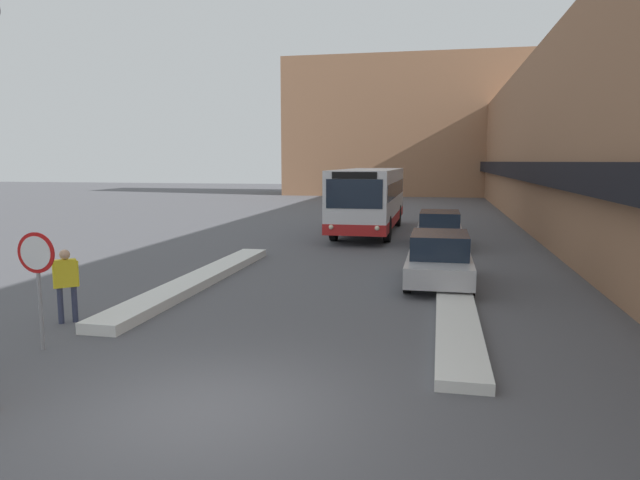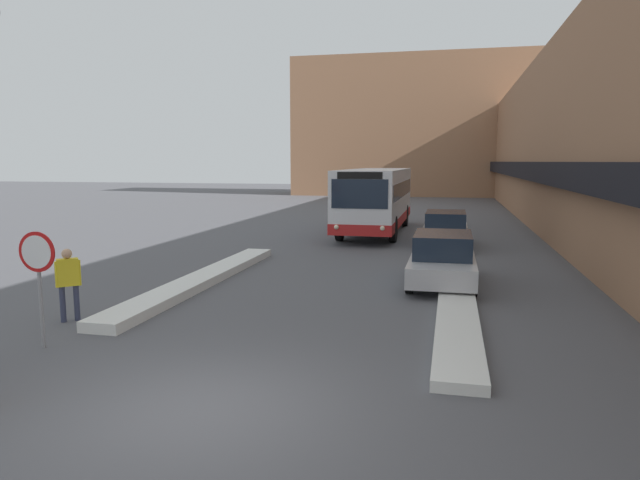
{
  "view_description": "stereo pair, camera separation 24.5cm",
  "coord_description": "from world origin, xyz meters",
  "px_view_note": "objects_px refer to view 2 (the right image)",
  "views": [
    {
      "loc": [
        3.13,
        -7.13,
        3.51
      ],
      "look_at": [
        0.63,
        4.88,
        1.82
      ],
      "focal_mm": 32.0,
      "sensor_mm": 36.0,
      "label": 1
    },
    {
      "loc": [
        3.37,
        -7.08,
        3.51
      ],
      "look_at": [
        0.63,
        4.88,
        1.82
      ],
      "focal_mm": 32.0,
      "sensor_mm": 36.0,
      "label": 2
    }
  ],
  "objects_px": {
    "pedestrian": "(68,278)",
    "parked_car_front": "(442,259)",
    "stop_sign": "(38,264)",
    "parked_car_back": "(445,229)",
    "city_bus": "(376,198)"
  },
  "relations": [
    {
      "from": "parked_car_back",
      "to": "pedestrian",
      "type": "relative_size",
      "value": 2.76
    },
    {
      "from": "parked_car_front",
      "to": "parked_car_back",
      "type": "bearing_deg",
      "value": 90.0
    },
    {
      "from": "stop_sign",
      "to": "pedestrian",
      "type": "height_order",
      "value": "stop_sign"
    },
    {
      "from": "parked_car_front",
      "to": "stop_sign",
      "type": "bearing_deg",
      "value": -134.12
    },
    {
      "from": "parked_car_front",
      "to": "stop_sign",
      "type": "xyz_separation_m",
      "value": [
        -7.28,
        -7.51,
        0.88
      ]
    },
    {
      "from": "city_bus",
      "to": "stop_sign",
      "type": "distance_m",
      "value": 19.45
    },
    {
      "from": "pedestrian",
      "to": "city_bus",
      "type": "bearing_deg",
      "value": 34.44
    },
    {
      "from": "parked_car_front",
      "to": "parked_car_back",
      "type": "height_order",
      "value": "parked_car_front"
    },
    {
      "from": "pedestrian",
      "to": "parked_car_front",
      "type": "bearing_deg",
      "value": -4.88
    },
    {
      "from": "parked_car_back",
      "to": "city_bus",
      "type": "bearing_deg",
      "value": 131.24
    },
    {
      "from": "city_bus",
      "to": "pedestrian",
      "type": "bearing_deg",
      "value": -104.68
    },
    {
      "from": "pedestrian",
      "to": "stop_sign",
      "type": "bearing_deg",
      "value": -109.41
    },
    {
      "from": "city_bus",
      "to": "pedestrian",
      "type": "distance_m",
      "value": 17.94
    },
    {
      "from": "parked_car_front",
      "to": "pedestrian",
      "type": "bearing_deg",
      "value": -144.0
    },
    {
      "from": "parked_car_front",
      "to": "parked_car_back",
      "type": "relative_size",
      "value": 0.95
    }
  ]
}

